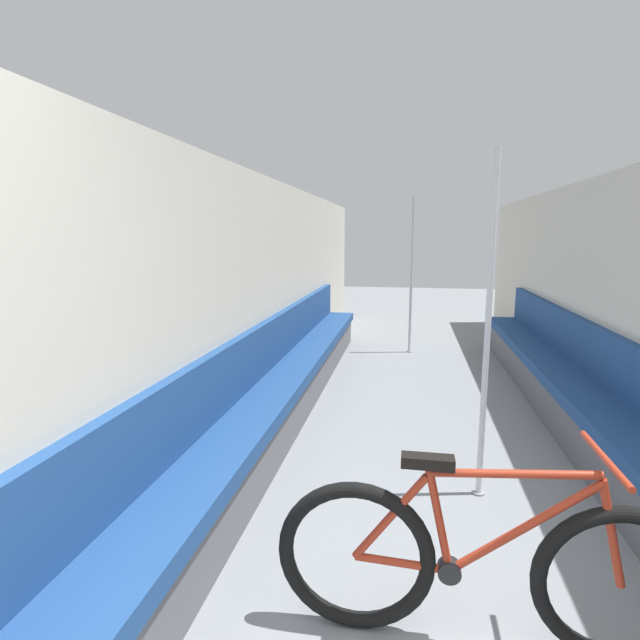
{
  "coord_description": "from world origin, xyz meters",
  "views": [
    {
      "loc": [
        -0.16,
        -0.42,
        1.6
      ],
      "look_at": [
        -0.84,
        3.37,
        0.94
      ],
      "focal_mm": 28.0,
      "sensor_mm": 36.0,
      "label": 1
    }
  ],
  "objects_px": {
    "bench_seat_row_left": "(284,386)",
    "grab_pole_near": "(487,335)",
    "bicycle": "(482,566)",
    "grab_pole_far": "(411,279)",
    "bench_seat_row_right": "(582,403)"
  },
  "relations": [
    {
      "from": "grab_pole_far",
      "to": "grab_pole_near",
      "type": "bearing_deg",
      "value": -83.41
    },
    {
      "from": "grab_pole_near",
      "to": "grab_pole_far",
      "type": "distance_m",
      "value": 3.82
    },
    {
      "from": "bicycle",
      "to": "grab_pole_far",
      "type": "relative_size",
      "value": 0.78
    },
    {
      "from": "grab_pole_far",
      "to": "bench_seat_row_left",
      "type": "bearing_deg",
      "value": -111.44
    },
    {
      "from": "bench_seat_row_left",
      "to": "bicycle",
      "type": "height_order",
      "value": "bench_seat_row_left"
    },
    {
      "from": "grab_pole_near",
      "to": "bicycle",
      "type": "bearing_deg",
      "value": -97.42
    },
    {
      "from": "bench_seat_row_right",
      "to": "grab_pole_far",
      "type": "bearing_deg",
      "value": 116.12
    },
    {
      "from": "bench_seat_row_left",
      "to": "grab_pole_near",
      "type": "relative_size",
      "value": 3.19
    },
    {
      "from": "bicycle",
      "to": "grab_pole_far",
      "type": "bearing_deg",
      "value": 112.41
    },
    {
      "from": "grab_pole_near",
      "to": "bench_seat_row_left",
      "type": "bearing_deg",
      "value": 145.39
    },
    {
      "from": "bench_seat_row_left",
      "to": "grab_pole_far",
      "type": "bearing_deg",
      "value": 68.56
    },
    {
      "from": "bench_seat_row_left",
      "to": "bicycle",
      "type": "bearing_deg",
      "value": -58.84
    },
    {
      "from": "bench_seat_row_left",
      "to": "grab_pole_near",
      "type": "xyz_separation_m",
      "value": [
        1.52,
        -1.05,
        0.72
      ]
    },
    {
      "from": "bench_seat_row_left",
      "to": "grab_pole_far",
      "type": "relative_size",
      "value": 3.19
    },
    {
      "from": "bench_seat_row_right",
      "to": "grab_pole_far",
      "type": "xyz_separation_m",
      "value": [
        -1.35,
        2.75,
        0.72
      ]
    }
  ]
}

